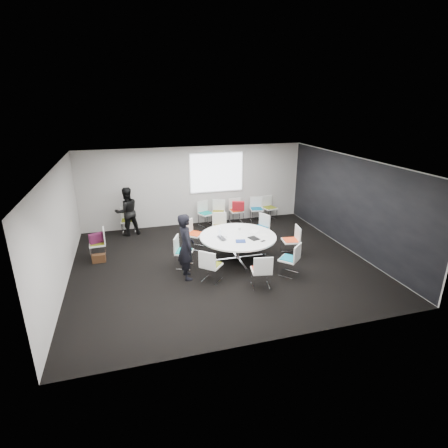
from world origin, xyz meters
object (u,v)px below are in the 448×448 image
object	(u,v)px
chair_ring_h	(289,265)
person_main	(186,247)
chair_ring_b	(260,233)
chair_ring_g	(261,277)
chair_back_c	(236,215)
chair_ring_d	(195,239)
chair_person_back	(128,225)
chair_ring_a	(290,246)
chair_ring_c	(220,232)
chair_back_a	(206,218)
chair_back_d	(256,214)
chair_spare_left	(99,249)
conference_table	(238,242)
person_back	(127,212)
chair_ring_f	(211,271)
chair_back_e	(269,212)
chair_back_b	(218,217)
maroon_bag	(97,238)
laptop	(223,238)
chair_ring_e	(184,258)
brown_bag	(99,258)
cup	(240,229)

from	to	relation	value
chair_ring_h	person_main	distance (m)	2.71
chair_ring_b	chair_ring_g	xyz separation A→B (m)	(-1.06, -2.76, 0.00)
chair_ring_b	chair_back_c	world-z (taller)	same
chair_ring_b	chair_ring_d	distance (m)	2.13
chair_ring_g	chair_person_back	bearing A→B (deg)	133.04
chair_ring_a	chair_ring_c	world-z (taller)	same
chair_back_a	chair_back_d	size ratio (longest dim) A/B	1.00
chair_ring_a	chair_spare_left	bearing A→B (deg)	85.12
conference_table	person_back	xyz separation A→B (m)	(-2.94, 2.87, 0.29)
chair_ring_b	chair_ring_f	distance (m)	3.04
chair_ring_a	chair_back_e	distance (m)	3.27
chair_back_b	maroon_bag	size ratio (longest dim) A/B	2.20
conference_table	chair_ring_a	xyz separation A→B (m)	(1.59, -0.11, -0.26)
laptop	maroon_bag	distance (m)	3.61
chair_ring_g	chair_ring_h	distance (m)	1.02
chair_ring_g	conference_table	bearing A→B (deg)	102.50
chair_ring_d	chair_ring_f	distance (m)	2.20
chair_back_a	chair_back_b	distance (m)	0.46
chair_spare_left	chair_ring_d	bearing A→B (deg)	-94.67
chair_ring_d	chair_ring_g	world-z (taller)	same
chair_spare_left	laptop	world-z (taller)	chair_spare_left
chair_back_a	chair_ring_d	bearing A→B (deg)	42.66
chair_ring_h	chair_person_back	xyz separation A→B (m)	(-3.93, 4.28, 0.00)
laptop	chair_ring_d	bearing A→B (deg)	16.59
chair_back_c	chair_ring_c	bearing A→B (deg)	53.82
chair_ring_e	laptop	bearing A→B (deg)	111.15
chair_back_d	laptop	xyz separation A→B (m)	(-2.19, -3.13, 0.47)
chair_back_d	chair_person_back	bearing A→B (deg)	10.53
chair_back_c	person_main	xyz separation A→B (m)	(-2.52, -3.74, 0.58)
chair_ring_b	chair_ring_c	distance (m)	1.29
chair_ring_f	maroon_bag	size ratio (longest dim) A/B	2.20
chair_ring_h	chair_ring_g	bearing A→B (deg)	160.99
chair_ring_a	chair_ring_c	size ratio (longest dim) A/B	1.00
chair_back_a	person_main	xyz separation A→B (m)	(-1.36, -3.72, 0.58)
chair_ring_g	brown_bag	distance (m)	4.63
chair_back_b	chair_person_back	bearing A→B (deg)	25.01
person_back	chair_back_a	bearing A→B (deg)	167.09
chair_ring_a	chair_back_d	distance (m)	3.18
cup	chair_back_e	bearing A→B (deg)	52.12
chair_ring_f	chair_back_d	distance (m)	4.95
chair_back_b	laptop	size ratio (longest dim) A/B	2.42
chair_ring_g	chair_back_e	bearing A→B (deg)	75.37
chair_ring_g	chair_person_back	xyz separation A→B (m)	(-2.99, 4.68, 0.00)
chair_ring_a	maroon_bag	xyz separation A→B (m)	(-5.41, 1.31, 0.34)
chair_ring_e	chair_ring_h	bearing A→B (deg)	87.47
chair_ring_a	chair_ring_h	world-z (taller)	same
chair_ring_g	chair_ring_f	bearing A→B (deg)	161.42
chair_back_c	chair_ring_e	bearing A→B (deg)	49.46
chair_ring_d	chair_ring_h	xyz separation A→B (m)	(2.01, -2.41, 0.00)
person_main	maroon_bag	xyz separation A→B (m)	(-2.25, 1.85, -0.24)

